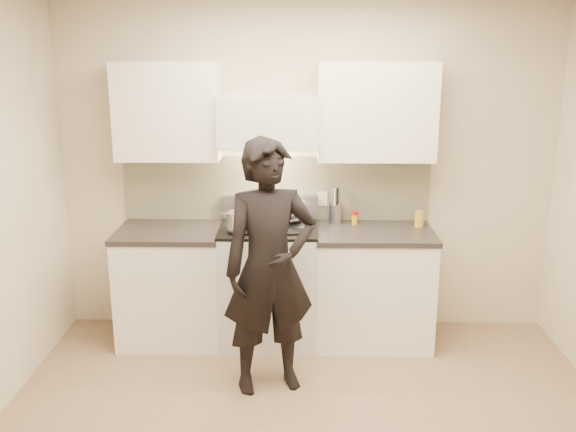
{
  "coord_description": "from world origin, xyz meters",
  "views": [
    {
      "loc": [
        -0.06,
        -3.39,
        2.32
      ],
      "look_at": [
        -0.14,
        1.05,
        1.13
      ],
      "focal_mm": 40.0,
      "sensor_mm": 36.0,
      "label": 1
    }
  ],
  "objects": [
    {
      "name": "wok",
      "position": [
        -0.15,
        1.52,
        1.06
      ],
      "size": [
        0.36,
        0.43,
        0.29
      ],
      "color": "#BCBCBC",
      "rests_on": "stove"
    },
    {
      "name": "spice_jar",
      "position": [
        0.39,
        1.6,
        0.97
      ],
      "size": [
        0.05,
        0.05,
        0.11
      ],
      "color": "orange",
      "rests_on": "counter_right"
    },
    {
      "name": "counter_left",
      "position": [
        -1.08,
        1.43,
        0.46
      ],
      "size": [
        0.82,
        0.67,
        0.92
      ],
      "color": "white",
      "rests_on": "ground"
    },
    {
      "name": "counter_right",
      "position": [
        0.53,
        1.43,
        0.46
      ],
      "size": [
        0.92,
        0.67,
        0.92
      ],
      "color": "white",
      "rests_on": "ground"
    },
    {
      "name": "stove",
      "position": [
        -0.3,
        1.42,
        0.47
      ],
      "size": [
        0.76,
        0.65,
        0.96
      ],
      "color": "silver",
      "rests_on": "ground"
    },
    {
      "name": "room_shell",
      "position": [
        -0.06,
        0.37,
        1.6
      ],
      "size": [
        4.04,
        3.54,
        2.7
      ],
      "color": "beige",
      "rests_on": "ground"
    },
    {
      "name": "oil_glass",
      "position": [
        0.89,
        1.54,
        0.98
      ],
      "size": [
        0.07,
        0.07,
        0.13
      ],
      "color": "gold",
      "rests_on": "counter_right"
    },
    {
      "name": "person",
      "position": [
        -0.26,
        0.67,
        0.88
      ],
      "size": [
        0.74,
        0.6,
        1.75
      ],
      "primitive_type": "imported",
      "rotation": [
        0.0,
        0.0,
        0.31
      ],
      "color": "black",
      "rests_on": "ground"
    },
    {
      "name": "utensil_crock",
      "position": [
        0.24,
        1.64,
        1.01
      ],
      "size": [
        0.11,
        0.11,
        0.3
      ],
      "color": "#9897A8",
      "rests_on": "counter_right"
    },
    {
      "name": "stock_pot",
      "position": [
        -0.5,
        1.28,
        1.03
      ],
      "size": [
        0.3,
        0.25,
        0.14
      ],
      "color": "#BCBCBC",
      "rests_on": "stove"
    }
  ]
}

